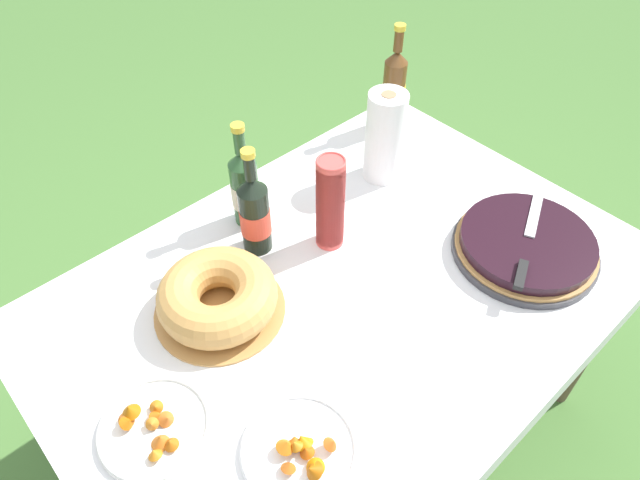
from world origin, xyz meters
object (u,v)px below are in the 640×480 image
bundt_cake (218,297)px  juice_bottle_red (255,214)px  cider_bottle_green (245,187)px  snack_plate_near (153,427)px  cider_bottle_amber (394,90)px  paper_towel_roll (385,137)px  cup_stack (330,204)px  serving_knife (528,244)px  berry_tart (526,246)px  snack_plate_left (300,449)px

bundt_cake → juice_bottle_red: bearing=28.4°
cider_bottle_green → snack_plate_near: bearing=-144.9°
cider_bottle_amber → paper_towel_roll: (-0.21, -0.16, 0.00)m
snack_plate_near → cup_stack: bearing=13.5°
cider_bottle_amber → serving_knife: bearing=-107.0°
berry_tart → snack_plate_near: bearing=167.0°
cup_stack → berry_tart: bearing=-47.3°
bundt_cake → paper_towel_roll: 0.66m
berry_tart → juice_bottle_red: size_ratio=1.20×
bundt_cake → snack_plate_left: 0.40m
cup_stack → cider_bottle_amber: size_ratio=0.79×
cider_bottle_amber → snack_plate_left: 1.14m
berry_tart → serving_knife: serving_knife is taller
berry_tart → serving_knife: (-0.03, -0.01, 0.04)m
cup_stack → snack_plate_near: cup_stack is taller
bundt_cake → berry_tart: bearing=-28.7°
snack_plate_near → snack_plate_left: snack_plate_left is taller
juice_bottle_red → cup_stack: bearing=-37.1°
berry_tart → bundt_cake: (-0.68, 0.37, 0.02)m
serving_knife → cider_bottle_green: cider_bottle_green is taller
cider_bottle_amber → snack_plate_left: size_ratio=1.48×
berry_tart → snack_plate_near: (-0.95, 0.22, -0.02)m
cider_bottle_green → bundt_cake: bearing=-139.6°
cider_bottle_green → cider_bottle_amber: size_ratio=0.90×
snack_plate_left → paper_towel_roll: (0.73, 0.48, 0.12)m
bundt_cake → juice_bottle_red: 0.23m
berry_tart → snack_plate_left: bearing=-179.3°
cider_bottle_green → paper_towel_roll: (0.41, -0.11, 0.02)m
bundt_cake → snack_plate_near: bundt_cake is taller
snack_plate_left → paper_towel_roll: 0.88m
serving_knife → snack_plate_near: size_ratio=1.55×
serving_knife → bundt_cake: bundt_cake is taller
serving_knife → bundt_cake: bearing=124.4°
cup_stack → snack_plate_left: (-0.43, -0.38, -0.12)m
serving_knife → paper_towel_roll: bearing=66.4°
berry_tart → cider_bottle_green: size_ratio=1.20×
cider_bottle_green → juice_bottle_red: (-0.04, -0.10, 0.00)m
bundt_cake → cider_bottle_green: cider_bottle_green is taller
bundt_cake → cup_stack: cup_stack is taller
cider_bottle_green → cider_bottle_amber: bearing=4.0°
bundt_cake → paper_towel_roll: (0.65, 0.09, 0.08)m
cup_stack → cider_bottle_green: 0.24m
cider_bottle_amber → paper_towel_roll: size_ratio=1.26×
cup_stack → cider_bottle_green: cider_bottle_green is taller
bundt_cake → snack_plate_left: bundt_cake is taller
cider_bottle_amber → snack_plate_near: cider_bottle_amber is taller
cider_bottle_green → snack_plate_near: cider_bottle_green is taller
berry_tart → snack_plate_near: 0.98m
cup_stack → snack_plate_near: 0.64m
snack_plate_near → snack_plate_left: size_ratio=0.98×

